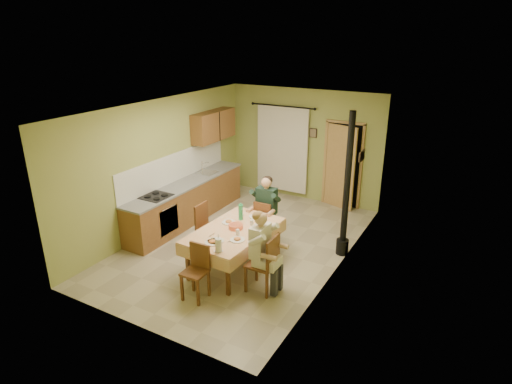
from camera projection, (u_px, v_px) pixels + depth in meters
The scene contains 17 objects.
floor at pixel (243, 244), 8.77m from camera, with size 4.00×6.00×0.01m, color tan.
room_shell at pixel (242, 158), 8.13m from camera, with size 4.04×6.04×2.82m.
kitchen_run at pixel (187, 201), 9.71m from camera, with size 0.64×3.64×1.56m.
upper_cabinets at pixel (214, 126), 10.30m from camera, with size 0.35×1.40×0.70m, color brown.
curtain at pixel (282, 149), 10.94m from camera, with size 1.70×0.07×2.22m.
doorway at pixel (341, 165), 10.30m from camera, with size 0.96×0.30×2.15m.
dining_table at pixel (235, 248), 7.79m from camera, with size 1.21×1.94×0.76m.
tableware at pixel (232, 229), 7.55m from camera, with size 0.76×1.65×0.33m.
chair_far at pixel (265, 230), 8.74m from camera, with size 0.39×0.39×0.93m.
chair_near at pixel (196, 282), 6.91m from camera, with size 0.38×0.38×0.92m.
chair_right at pixel (263, 274), 7.13m from camera, with size 0.46×0.46×1.01m.
chair_left at pixel (209, 237), 8.41m from camera, with size 0.41×0.41×0.97m.
man_far at pixel (266, 203), 8.54m from camera, with size 0.59×0.47×1.39m.
man_right at pixel (262, 243), 6.93m from camera, with size 0.47×0.59×1.39m.
stove_flue at pixel (345, 205), 8.03m from camera, with size 0.24×0.24×2.80m.
picture_back at pixel (313, 133), 10.46m from camera, with size 0.19×0.03×0.23m, color black.
picture_right at pixel (362, 156), 8.20m from camera, with size 0.03×0.31×0.21m, color brown.
Camera 1 is at (4.06, -6.70, 4.10)m, focal length 30.00 mm.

